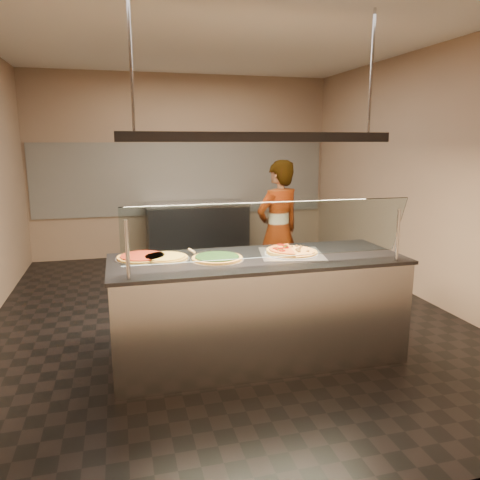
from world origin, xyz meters
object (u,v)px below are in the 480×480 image
object	(u,v)px
serving_counter	(257,308)
half_pizza_pepperoni	(280,251)
heat_lamp_housing	(259,137)
half_pizza_sausage	(302,250)
worker	(278,231)
pizza_cheese	(165,257)
sneeze_guard	(271,231)
prep_table	(197,231)
pizza_tomato	(143,257)
pizza_spatula	(197,251)
perforated_tray	(291,253)
pizza_spinach	(217,258)

from	to	relation	value
serving_counter	half_pizza_pepperoni	world-z (taller)	half_pizza_pepperoni
serving_counter	heat_lamp_housing	distance (m)	1.48
half_pizza_sausage	worker	xyz separation A→B (m)	(0.28, 1.48, -0.10)
pizza_cheese	worker	size ratio (longest dim) A/B	0.24
sneeze_guard	heat_lamp_housing	distance (m)	0.80
heat_lamp_housing	prep_table	bearing A→B (deg)	88.71
serving_counter	sneeze_guard	xyz separation A→B (m)	(-0.00, -0.34, 0.76)
half_pizza_pepperoni	pizza_tomato	distance (m)	1.20
pizza_tomato	heat_lamp_housing	bearing A→B (deg)	-12.46
half_pizza_sausage	pizza_spatula	world-z (taller)	half_pizza_sausage
perforated_tray	pizza_tomato	distance (m)	1.30
serving_counter	half_pizza_sausage	xyz separation A→B (m)	(0.43, 0.04, 0.49)
sneeze_guard	pizza_spatula	size ratio (longest dim) A/B	10.13
heat_lamp_housing	pizza_cheese	bearing A→B (deg)	169.48
sneeze_guard	pizza_spinach	bearing A→B (deg)	135.79
sneeze_guard	half_pizza_sausage	size ratio (longest dim) A/B	4.74
pizza_tomato	worker	xyz separation A→B (m)	(1.68, 1.30, -0.09)
pizza_cheese	serving_counter	bearing A→B (deg)	-10.52
worker	heat_lamp_housing	xyz separation A→B (m)	(-0.72, -1.52, 1.10)
sneeze_guard	pizza_spinach	world-z (taller)	sneeze_guard
pizza_tomato	heat_lamp_housing	world-z (taller)	heat_lamp_housing
half_pizza_pepperoni	pizza_spatula	bearing A→B (deg)	164.58
serving_counter	half_pizza_sausage	size ratio (longest dim) A/B	5.23
pizza_spatula	worker	distance (m)	1.76
pizza_cheese	worker	world-z (taller)	worker
half_pizza_pepperoni	heat_lamp_housing	world-z (taller)	heat_lamp_housing
pizza_spinach	prep_table	world-z (taller)	pizza_spinach
prep_table	heat_lamp_housing	world-z (taller)	heat_lamp_housing
worker	heat_lamp_housing	bearing A→B (deg)	43.72
half_pizza_sausage	pizza_cheese	xyz separation A→B (m)	(-1.22, 0.10, -0.01)
serving_counter	sneeze_guard	distance (m)	0.83
half_pizza_pepperoni	pizza_spatula	xyz separation A→B (m)	(-0.71, 0.19, -0.00)
pizza_cheese	heat_lamp_housing	distance (m)	1.28
perforated_tray	half_pizza_pepperoni	bearing A→B (deg)	179.10
heat_lamp_housing	half_pizza_pepperoni	bearing A→B (deg)	10.53
sneeze_guard	half_pizza_sausage	xyz separation A→B (m)	(0.43, 0.38, -0.27)
half_pizza_sausage	pizza_tomato	size ratio (longest dim) A/B	1.05
pizza_spinach	heat_lamp_housing	world-z (taller)	heat_lamp_housing
pizza_tomato	worker	distance (m)	2.13
heat_lamp_housing	serving_counter	bearing A→B (deg)	0.00
half_pizza_sausage	pizza_tomato	bearing A→B (deg)	172.98
pizza_spatula	prep_table	distance (m)	3.57
serving_counter	half_pizza_pepperoni	bearing A→B (deg)	10.53
pizza_spatula	half_pizza_sausage	bearing A→B (deg)	-11.86
half_pizza_pepperoni	pizza_tomato	world-z (taller)	half_pizza_pepperoni
pizza_spinach	serving_counter	bearing A→B (deg)	-0.83
half_pizza_pepperoni	pizza_spinach	xyz separation A→B (m)	(-0.58, -0.04, -0.02)
half_pizza_pepperoni	half_pizza_sausage	world-z (taller)	half_pizza_pepperoni
heat_lamp_housing	perforated_tray	bearing A→B (deg)	6.77
worker	half_pizza_sausage	bearing A→B (deg)	58.11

